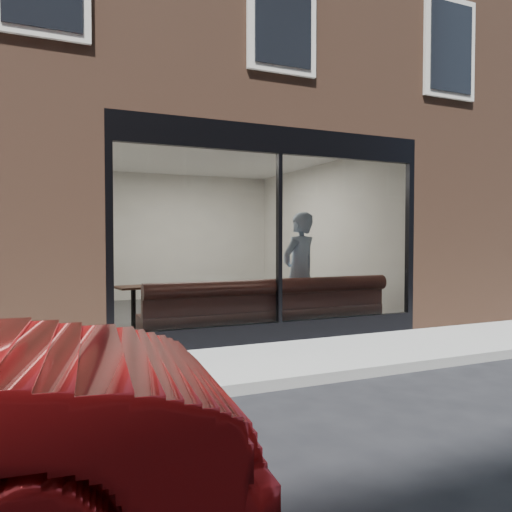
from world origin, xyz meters
name	(u,v)px	position (x,y,z in m)	size (l,w,h in m)	color
ground	(360,376)	(0.00, 0.00, 0.00)	(120.00, 120.00, 0.00)	black
sidewalk_near	(315,357)	(0.00, 1.00, 0.01)	(40.00, 2.00, 0.01)	gray
kerb_near	(363,372)	(0.00, -0.05, 0.06)	(40.00, 0.10, 0.12)	gray
host_building_pier_left	(15,236)	(-3.75, 8.00, 1.60)	(2.50, 12.00, 3.20)	brown
host_building_pier_right	(304,237)	(3.75, 8.00, 1.60)	(2.50, 12.00, 3.20)	brown
host_building_backfill	(152,237)	(0.00, 11.00, 1.60)	(5.00, 6.00, 3.20)	brown
cafe_floor	(215,313)	(0.00, 5.00, 0.02)	(6.00, 6.00, 0.00)	#2D2D30
cafe_ceiling	(214,157)	(0.00, 5.00, 3.19)	(6.00, 6.00, 0.00)	white
cafe_wall_back	(177,237)	(0.00, 7.99, 1.60)	(5.00, 5.00, 0.00)	silver
cafe_wall_left	(85,236)	(-2.49, 5.00, 1.60)	(6.00, 6.00, 0.00)	silver
cafe_wall_right	(320,236)	(2.49, 5.00, 1.60)	(6.00, 6.00, 0.00)	silver
storefront_kick	(279,332)	(0.00, 2.05, 0.15)	(5.00, 0.10, 0.30)	black
storefront_header	(279,140)	(0.00, 2.05, 3.00)	(5.00, 0.10, 0.40)	black
storefront_mullion	(279,238)	(0.00, 2.05, 1.55)	(0.06, 0.10, 2.50)	black
storefront_glass	(280,238)	(0.00, 2.02, 1.55)	(4.80, 4.80, 0.00)	white
banquette	(268,323)	(0.00, 2.45, 0.23)	(4.00, 0.55, 0.45)	#3B1A15
person	(299,272)	(0.70, 2.69, 0.99)	(0.72, 0.47, 1.98)	#9AB2CF
cafe_table_left	(133,287)	(-1.85, 3.75, 0.74)	(0.54, 0.54, 0.04)	black
cafe_table_right	(331,284)	(1.50, 3.00, 0.74)	(0.63, 0.63, 0.04)	black
cafe_chair_right	(297,303)	(1.52, 4.27, 0.24)	(0.38, 0.38, 0.04)	black
wall_poster	(87,236)	(-2.45, 5.13, 1.59)	(0.02, 0.57, 0.76)	white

